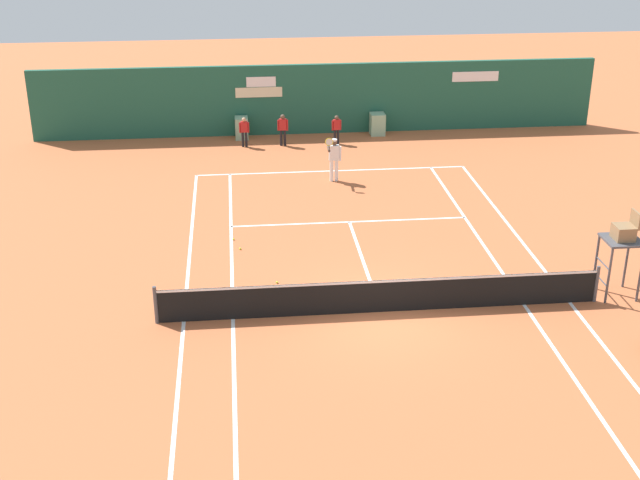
# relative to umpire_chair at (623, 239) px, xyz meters

# --- Properties ---
(ground_plane) EXTENTS (80.00, 80.00, 0.01)m
(ground_plane) POSITION_rel_umpire_chair_xyz_m (-6.73, 0.25, -1.71)
(ground_plane) COLOR #BC6038
(tennis_net) EXTENTS (12.10, 0.10, 1.07)m
(tennis_net) POSITION_rel_umpire_chair_xyz_m (-6.73, -0.33, -1.20)
(tennis_net) COLOR #4C4C51
(tennis_net) RESTS_ON ground_plane
(sponsor_back_wall) EXTENTS (25.00, 1.02, 3.11)m
(sponsor_back_wall) POSITION_rel_umpire_chair_xyz_m (-6.73, 16.65, -0.20)
(sponsor_back_wall) COLOR #1E5642
(sponsor_back_wall) RESTS_ON ground_plane
(umpire_chair) EXTENTS (1.00, 1.00, 2.51)m
(umpire_chair) POSITION_rel_umpire_chair_xyz_m (0.00, 0.00, 0.00)
(umpire_chair) COLOR #47474C
(umpire_chair) RESTS_ON ground_plane
(player_on_baseline) EXTENTS (0.68, 0.69, 1.89)m
(player_on_baseline) POSITION_rel_umpire_chair_xyz_m (-6.78, 10.19, -0.70)
(player_on_baseline) COLOR white
(player_on_baseline) RESTS_ON ground_plane
(ball_kid_right_post) EXTENTS (0.43, 0.18, 1.29)m
(ball_kid_right_post) POSITION_rel_umpire_chair_xyz_m (-10.07, 14.90, -0.97)
(ball_kid_right_post) COLOR black
(ball_kid_right_post) RESTS_ON ground_plane
(ball_kid_centre_post) EXTENTS (0.42, 0.20, 1.27)m
(ball_kid_centre_post) POSITION_rel_umpire_chair_xyz_m (-6.11, 14.90, -0.98)
(ball_kid_centre_post) COLOR black
(ball_kid_centre_post) RESTS_ON ground_plane
(ball_kid_left_post) EXTENTS (0.46, 0.19, 1.37)m
(ball_kid_left_post) POSITION_rel_umpire_chair_xyz_m (-8.42, 14.90, -0.92)
(ball_kid_left_post) COLOR black
(ball_kid_left_post) RESTS_ON ground_plane
(tennis_ball_by_sideline) EXTENTS (0.07, 0.07, 0.07)m
(tennis_ball_by_sideline) POSITION_rel_umpire_chair_xyz_m (-10.66, 4.94, -1.68)
(tennis_ball_by_sideline) COLOR #CCE033
(tennis_ball_by_sideline) RESTS_ON ground_plane
(tennis_ball_near_service_line) EXTENTS (0.07, 0.07, 0.07)m
(tennis_ball_near_service_line) POSITION_rel_umpire_chair_xyz_m (-9.43, 1.68, -1.68)
(tennis_ball_near_service_line) COLOR #CCE033
(tennis_ball_near_service_line) RESTS_ON ground_plane
(tennis_ball_mid_court) EXTENTS (0.07, 0.07, 0.07)m
(tennis_ball_mid_court) POSITION_rel_umpire_chair_xyz_m (-10.45, 4.17, -1.68)
(tennis_ball_mid_court) COLOR #CCE033
(tennis_ball_mid_court) RESTS_ON ground_plane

